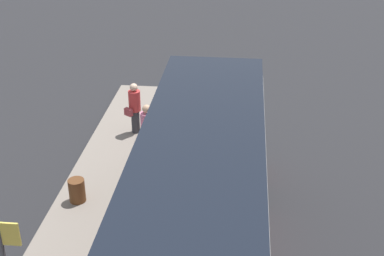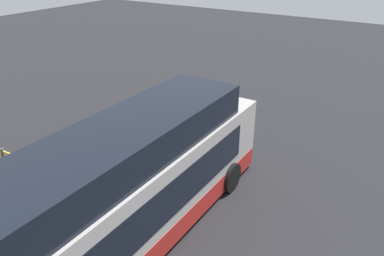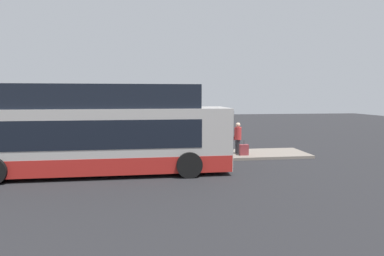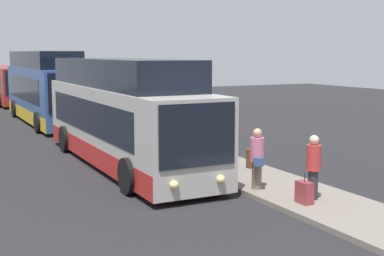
# 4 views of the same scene
# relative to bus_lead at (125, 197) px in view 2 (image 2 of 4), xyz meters

# --- Properties ---
(ground) EXTENTS (80.00, 80.00, 0.00)m
(ground) POSITION_rel_bus_lead_xyz_m (1.26, 0.02, -1.71)
(ground) COLOR #232326
(platform) EXTENTS (20.00, 2.57, 0.15)m
(platform) POSITION_rel_bus_lead_xyz_m (1.26, 2.91, -1.64)
(platform) COLOR slate
(platform) RESTS_ON ground
(bus_lead) EXTENTS (11.76, 2.85, 3.85)m
(bus_lead) POSITION_rel_bus_lead_xyz_m (0.00, 0.00, 0.00)
(bus_lead) COLOR #B2ADA8
(bus_lead) RESTS_ON ground
(passenger_boarding) EXTENTS (0.65, 0.59, 1.75)m
(passenger_boarding) POSITION_rel_bus_lead_xyz_m (7.27, 2.80, -0.63)
(passenger_boarding) COLOR #2D2D33
(passenger_boarding) RESTS_ON platform
(passenger_waiting) EXTENTS (0.67, 0.56, 1.77)m
(passenger_waiting) POSITION_rel_bus_lead_xyz_m (5.67, 2.07, -0.62)
(passenger_waiting) COLOR #6B604C
(passenger_waiting) RESTS_ON platform
(suitcase) EXTENTS (0.48, 0.27, 0.82)m
(suitcase) POSITION_rel_bus_lead_xyz_m (7.50, 2.33, -1.28)
(suitcase) COLOR maroon
(suitcase) RESTS_ON platform
(sign_post) EXTENTS (0.10, 0.76, 2.66)m
(sign_post) POSITION_rel_bus_lead_xyz_m (-1.26, 3.44, 0.13)
(sign_post) COLOR #4C4C51
(sign_post) RESTS_ON platform
(trash_bin) EXTENTS (0.44, 0.44, 0.65)m
(trash_bin) POSITION_rel_bus_lead_xyz_m (3.16, 3.56, -1.24)
(trash_bin) COLOR #593319
(trash_bin) RESTS_ON platform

